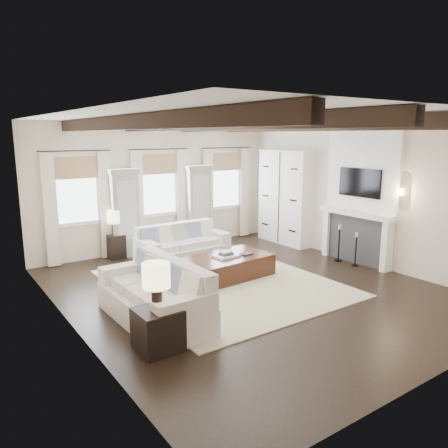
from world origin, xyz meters
TOP-DOWN VIEW (x-y plane):
  - ground at (0.00, 0.00)m, footprint 7.50×7.50m
  - room_shell at (0.75, 0.90)m, footprint 6.54×7.54m
  - area_rug at (-0.23, 0.55)m, footprint 3.82×4.45m
  - sofa_back at (-0.17, 2.27)m, footprint 2.09×0.97m
  - sofa_left at (-2.05, -0.31)m, footprint 1.05×2.24m
  - ottoman at (0.10, 0.82)m, footprint 1.78×1.19m
  - tray at (0.04, 0.79)m, footprint 0.52×0.41m
  - book_lower at (0.03, 0.78)m, footprint 0.27×0.22m
  - book_upper at (0.05, 0.81)m, footprint 0.23×0.18m
  - book_loose at (0.48, 0.68)m, footprint 0.25×0.20m
  - side_table_front at (-2.48, -1.18)m, footprint 0.58×0.58m
  - lamp_front at (-2.48, -1.18)m, footprint 0.38×0.38m
  - side_table_back at (-1.29, 3.48)m, footprint 0.38×0.38m
  - lamp_back at (-1.29, 3.48)m, footprint 0.35×0.35m
  - candlestick_near at (2.90, -0.18)m, footprint 0.16×0.16m
  - candlestick_far at (2.90, 0.30)m, footprint 0.18×0.18m

SIDE VIEW (x-z plane):
  - ground at x=0.00m, z-range 0.00..0.00m
  - area_rug at x=-0.23m, z-range 0.00..0.02m
  - ottoman at x=0.10m, z-range 0.00..0.45m
  - side_table_back at x=-1.29m, z-range 0.00..0.58m
  - side_table_front at x=-2.48m, z-range 0.00..0.58m
  - candlestick_near at x=2.90m, z-range -0.07..0.70m
  - candlestick_far at x=2.90m, z-range -0.07..0.79m
  - sofa_back at x=-0.17m, z-range -0.08..0.80m
  - sofa_left at x=-2.05m, z-range -0.09..0.86m
  - book_loose at x=0.48m, z-range 0.45..0.48m
  - tray at x=0.04m, z-range 0.45..0.49m
  - book_lower at x=0.03m, z-range 0.49..0.53m
  - book_upper at x=0.05m, z-range 0.53..0.56m
  - lamp_back at x=-1.29m, z-range 0.68..1.28m
  - lamp_front at x=-2.48m, z-range 0.69..1.35m
  - room_shell at x=0.75m, z-range 0.28..3.50m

